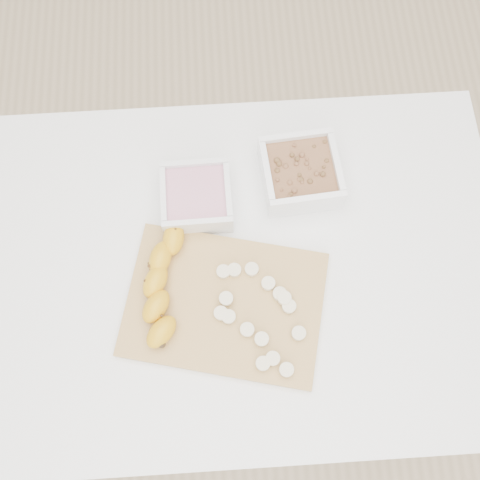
{
  "coord_description": "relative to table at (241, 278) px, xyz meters",
  "views": [
    {
      "loc": [
        -0.02,
        -0.27,
        1.71
      ],
      "look_at": [
        0.0,
        0.03,
        0.81
      ],
      "focal_mm": 40.0,
      "sensor_mm": 36.0,
      "label": 1
    }
  ],
  "objects": [
    {
      "name": "ground",
      "position": [
        0.0,
        0.0,
        -0.65
      ],
      "size": [
        3.5,
        3.5,
        0.0
      ],
      "primitive_type": "plane",
      "color": "#C6AD89",
      "rests_on": "ground"
    },
    {
      "name": "table",
      "position": [
        0.0,
        0.0,
        0.0
      ],
      "size": [
        1.0,
        0.7,
        0.75
      ],
      "color": "white",
      "rests_on": "ground"
    },
    {
      "name": "bowl_yogurt",
      "position": [
        -0.08,
        0.13,
        0.13
      ],
      "size": [
        0.13,
        0.13,
        0.06
      ],
      "color": "white",
      "rests_on": "table"
    },
    {
      "name": "bowl_granola",
      "position": [
        0.12,
        0.17,
        0.13
      ],
      "size": [
        0.15,
        0.15,
        0.07
      ],
      "color": "white",
      "rests_on": "table"
    },
    {
      "name": "cutting_board",
      "position": [
        -0.03,
        -0.07,
        0.1
      ],
      "size": [
        0.4,
        0.32,
        0.01
      ],
      "primitive_type": "cube",
      "rotation": [
        0.0,
        0.0,
        -0.24
      ],
      "color": "tan",
      "rests_on": "table"
    },
    {
      "name": "banana",
      "position": [
        -0.14,
        -0.04,
        0.13
      ],
      "size": [
        0.13,
        0.23,
        0.04
      ],
      "primitive_type": null,
      "rotation": [
        0.0,
        0.0,
        -0.35
      ],
      "color": "gold",
      "rests_on": "cutting_board"
    },
    {
      "name": "banana_slices",
      "position": [
        0.02,
        -0.1,
        0.12
      ],
      "size": [
        0.16,
        0.21,
        0.02
      ],
      "color": "beige",
      "rests_on": "cutting_board"
    }
  ]
}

